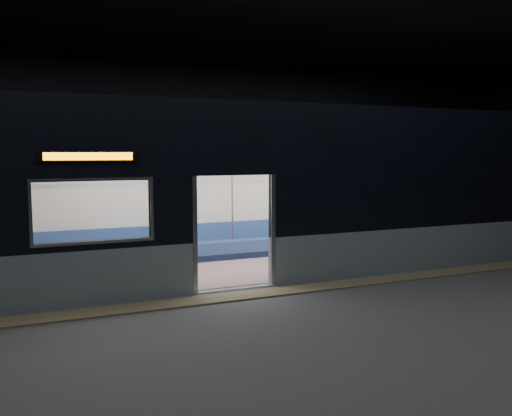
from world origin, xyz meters
TOP-DOWN VIEW (x-y plane):
  - station_floor at (0.00, 0.00)m, footprint 24.00×14.00m
  - station_envelope at (0.00, 0.00)m, footprint 24.00×14.00m
  - tactile_strip at (0.00, 0.55)m, footprint 22.80×0.50m
  - metro_car at (-0.00, 2.54)m, footprint 18.00×3.04m
  - passenger at (4.05, 3.55)m, footprint 0.40×0.69m
  - handbag at (4.03, 3.32)m, footprint 0.32×0.29m
  - transit_map at (2.92, 3.85)m, footprint 0.90×0.03m

SIDE VIEW (x-z plane):
  - station_floor at x=0.00m, z-range -0.01..0.00m
  - tactile_strip at x=0.00m, z-range 0.00..0.03m
  - handbag at x=4.03m, z-range 0.61..0.76m
  - passenger at x=4.05m, z-range 0.11..1.49m
  - transit_map at x=2.92m, z-range 1.15..1.74m
  - metro_car at x=0.00m, z-range 0.17..3.52m
  - station_envelope at x=0.00m, z-range 1.16..6.16m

